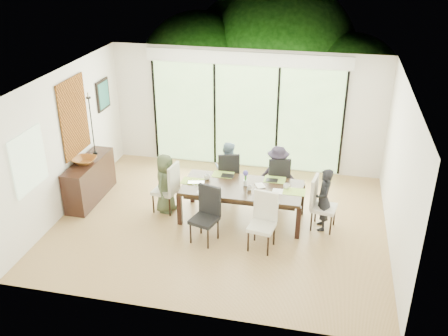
% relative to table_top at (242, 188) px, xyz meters
% --- Properties ---
extents(floor, '(6.00, 5.00, 0.01)m').
position_rel_table_top_xyz_m(floor, '(-0.35, -0.20, -0.66)').
color(floor, olive).
rests_on(floor, ground).
extents(ceiling, '(6.00, 5.00, 0.01)m').
position_rel_table_top_xyz_m(ceiling, '(-0.35, -0.20, 2.05)').
color(ceiling, white).
rests_on(ceiling, wall_back).
extents(wall_back, '(6.00, 0.02, 2.70)m').
position_rel_table_top_xyz_m(wall_back, '(-0.35, 2.31, 0.69)').
color(wall_back, silver).
rests_on(wall_back, floor).
extents(wall_front, '(6.00, 0.02, 2.70)m').
position_rel_table_top_xyz_m(wall_front, '(-0.35, -2.71, 0.69)').
color(wall_front, silver).
rests_on(wall_front, floor).
extents(wall_left, '(0.02, 5.00, 2.70)m').
position_rel_table_top_xyz_m(wall_left, '(-3.36, -0.20, 0.69)').
color(wall_left, beige).
rests_on(wall_left, floor).
extents(wall_right, '(0.02, 5.00, 2.70)m').
position_rel_table_top_xyz_m(wall_right, '(2.66, -0.20, 0.69)').
color(wall_right, beige).
rests_on(wall_right, floor).
extents(glass_doors, '(4.20, 0.02, 2.30)m').
position_rel_table_top_xyz_m(glass_doors, '(-0.35, 2.27, 0.54)').
color(glass_doors, '#598C3F').
rests_on(glass_doors, wall_back).
extents(blinds_header, '(4.40, 0.06, 0.28)m').
position_rel_table_top_xyz_m(blinds_header, '(-0.35, 2.26, 1.84)').
color(blinds_header, white).
rests_on(blinds_header, wall_back).
extents(mullion_a, '(0.05, 0.04, 2.30)m').
position_rel_table_top_xyz_m(mullion_a, '(-2.45, 2.26, 0.54)').
color(mullion_a, black).
rests_on(mullion_a, wall_back).
extents(mullion_b, '(0.05, 0.04, 2.30)m').
position_rel_table_top_xyz_m(mullion_b, '(-1.05, 2.26, 0.54)').
color(mullion_b, black).
rests_on(mullion_b, wall_back).
extents(mullion_c, '(0.05, 0.04, 2.30)m').
position_rel_table_top_xyz_m(mullion_c, '(0.35, 2.26, 0.54)').
color(mullion_c, black).
rests_on(mullion_c, wall_back).
extents(mullion_d, '(0.05, 0.04, 2.30)m').
position_rel_table_top_xyz_m(mullion_d, '(1.75, 2.26, 0.54)').
color(mullion_d, black).
rests_on(mullion_d, wall_back).
extents(side_window, '(0.02, 0.90, 1.00)m').
position_rel_table_top_xyz_m(side_window, '(-3.32, -1.40, 0.84)').
color(side_window, '#8CAD7F').
rests_on(side_window, wall_left).
extents(deck, '(6.00, 1.80, 0.10)m').
position_rel_table_top_xyz_m(deck, '(-0.35, 3.20, -0.71)').
color(deck, brown).
rests_on(deck, ground).
extents(rail_top, '(6.00, 0.08, 0.06)m').
position_rel_table_top_xyz_m(rail_top, '(-0.35, 4.00, -0.11)').
color(rail_top, brown).
rests_on(rail_top, deck).
extents(foliage_left, '(3.20, 3.20, 3.20)m').
position_rel_table_top_xyz_m(foliage_left, '(-2.15, 5.00, 0.78)').
color(foliage_left, '#14380F').
rests_on(foliage_left, ground).
extents(foliage_mid, '(4.00, 4.00, 4.00)m').
position_rel_table_top_xyz_m(foliage_mid, '(0.05, 5.60, 1.14)').
color(foliage_mid, '#14380F').
rests_on(foliage_mid, ground).
extents(foliage_right, '(2.80, 2.80, 2.80)m').
position_rel_table_top_xyz_m(foliage_right, '(1.85, 4.80, 0.60)').
color(foliage_right, '#14380F').
rests_on(foliage_right, ground).
extents(foliage_far, '(3.60, 3.60, 3.60)m').
position_rel_table_top_xyz_m(foliage_far, '(-0.95, 6.30, 0.96)').
color(foliage_far, '#14380F').
rests_on(foliage_far, ground).
extents(table_top, '(2.20, 1.01, 0.05)m').
position_rel_table_top_xyz_m(table_top, '(0.00, 0.00, 0.00)').
color(table_top, black).
rests_on(table_top, floor).
extents(table_apron, '(2.01, 0.82, 0.09)m').
position_rel_table_top_xyz_m(table_apron, '(-0.00, -0.00, -0.08)').
color(table_apron, black).
rests_on(table_apron, floor).
extents(table_leg_fl, '(0.08, 0.08, 0.63)m').
position_rel_table_top_xyz_m(table_leg_fl, '(-1.08, -0.43, -0.34)').
color(table_leg_fl, black).
rests_on(table_leg_fl, floor).
extents(table_leg_fr, '(0.08, 0.08, 0.63)m').
position_rel_table_top_xyz_m(table_leg_fr, '(1.08, -0.43, -0.34)').
color(table_leg_fr, black).
rests_on(table_leg_fr, floor).
extents(table_leg_bl, '(0.08, 0.08, 0.63)m').
position_rel_table_top_xyz_m(table_leg_bl, '(-1.08, 0.43, -0.34)').
color(table_leg_bl, black).
rests_on(table_leg_bl, floor).
extents(table_leg_br, '(0.08, 0.08, 0.63)m').
position_rel_table_top_xyz_m(table_leg_br, '(1.08, 0.43, -0.34)').
color(table_leg_br, black).
rests_on(table_leg_br, floor).
extents(chair_left_end, '(0.48, 0.48, 1.01)m').
position_rel_table_top_xyz_m(chair_left_end, '(-1.50, -0.00, -0.16)').
color(chair_left_end, beige).
rests_on(chair_left_end, floor).
extents(chair_right_end, '(0.48, 0.48, 1.01)m').
position_rel_table_top_xyz_m(chair_right_end, '(1.50, -0.00, -0.16)').
color(chair_right_end, silver).
rests_on(chair_right_end, floor).
extents(chair_far_left, '(0.53, 0.53, 1.01)m').
position_rel_table_top_xyz_m(chair_far_left, '(-0.45, 0.85, -0.16)').
color(chair_far_left, black).
rests_on(chair_far_left, floor).
extents(chair_far_right, '(0.52, 0.52, 1.01)m').
position_rel_table_top_xyz_m(chair_far_right, '(0.55, 0.85, -0.16)').
color(chair_far_right, black).
rests_on(chair_far_right, floor).
extents(chair_near_left, '(0.52, 0.52, 1.01)m').
position_rel_table_top_xyz_m(chair_near_left, '(-0.50, -0.87, -0.16)').
color(chair_near_left, black).
rests_on(chair_near_left, floor).
extents(chair_near_right, '(0.48, 0.48, 1.01)m').
position_rel_table_top_xyz_m(chair_near_right, '(0.50, -0.87, -0.16)').
color(chair_near_right, silver).
rests_on(chair_near_right, floor).
extents(person_left_end, '(0.43, 0.60, 1.18)m').
position_rel_table_top_xyz_m(person_left_end, '(-1.48, -0.00, -0.07)').
color(person_left_end, '#455236').
rests_on(person_left_end, floor).
extents(person_right_end, '(0.42, 0.60, 1.18)m').
position_rel_table_top_xyz_m(person_right_end, '(1.48, 0.00, -0.07)').
color(person_right_end, black).
rests_on(person_right_end, floor).
extents(person_far_left, '(0.62, 0.46, 1.18)m').
position_rel_table_top_xyz_m(person_far_left, '(-0.45, 0.83, -0.07)').
color(person_far_left, '#7896AE').
rests_on(person_far_left, floor).
extents(person_far_right, '(0.58, 0.39, 1.18)m').
position_rel_table_top_xyz_m(person_far_right, '(0.55, 0.83, -0.07)').
color(person_far_right, '#272031').
rests_on(person_far_right, floor).
extents(placemat_left, '(0.40, 0.29, 0.01)m').
position_rel_table_top_xyz_m(placemat_left, '(-0.95, -0.00, 0.03)').
color(placemat_left, olive).
rests_on(placemat_left, table_top).
extents(placemat_right, '(0.40, 0.29, 0.01)m').
position_rel_table_top_xyz_m(placemat_right, '(0.95, -0.00, 0.03)').
color(placemat_right, '#94BA42').
rests_on(placemat_right, table_top).
extents(placemat_far_l, '(0.40, 0.29, 0.01)m').
position_rel_table_top_xyz_m(placemat_far_l, '(-0.45, 0.40, 0.03)').
color(placemat_far_l, '#86A53B').
rests_on(placemat_far_l, table_top).
extents(placemat_far_r, '(0.40, 0.29, 0.01)m').
position_rel_table_top_xyz_m(placemat_far_r, '(0.55, 0.40, 0.03)').
color(placemat_far_r, '#82AE3E').
rests_on(placemat_far_r, table_top).
extents(placemat_paper, '(0.40, 0.29, 0.01)m').
position_rel_table_top_xyz_m(placemat_paper, '(-0.55, -0.30, 0.03)').
color(placemat_paper, white).
rests_on(placemat_paper, table_top).
extents(tablet_far_l, '(0.24, 0.16, 0.01)m').
position_rel_table_top_xyz_m(tablet_far_l, '(-0.35, 0.35, 0.04)').
color(tablet_far_l, black).
rests_on(tablet_far_l, table_top).
extents(tablet_far_r, '(0.22, 0.16, 0.01)m').
position_rel_table_top_xyz_m(tablet_far_r, '(0.50, 0.35, 0.04)').
color(tablet_far_r, black).
rests_on(tablet_far_r, table_top).
extents(papers, '(0.27, 0.20, 0.00)m').
position_rel_table_top_xyz_m(papers, '(0.70, -0.05, 0.03)').
color(papers, white).
rests_on(papers, table_top).
extents(platter_base, '(0.24, 0.24, 0.02)m').
position_rel_table_top_xyz_m(platter_base, '(-0.55, -0.30, 0.04)').
color(platter_base, white).
rests_on(platter_base, table_top).
extents(platter_snacks, '(0.18, 0.18, 0.01)m').
position_rel_table_top_xyz_m(platter_snacks, '(-0.55, -0.30, 0.06)').
color(platter_snacks, '#C07716').
rests_on(platter_snacks, table_top).
extents(vase, '(0.07, 0.07, 0.11)m').
position_rel_table_top_xyz_m(vase, '(0.05, 0.05, 0.08)').
color(vase, silver).
rests_on(vase, table_top).
extents(hyacinth_stems, '(0.04, 0.04, 0.15)m').
position_rel_table_top_xyz_m(hyacinth_stems, '(0.05, 0.05, 0.19)').
color(hyacinth_stems, '#337226').
rests_on(hyacinth_stems, table_top).
extents(hyacinth_blooms, '(0.10, 0.10, 0.10)m').
position_rel_table_top_xyz_m(hyacinth_blooms, '(0.05, 0.05, 0.28)').
color(hyacinth_blooms, '#4E47B2').
rests_on(hyacinth_blooms, table_top).
extents(laptop, '(0.34, 0.25, 0.02)m').
position_rel_table_top_xyz_m(laptop, '(-0.85, -0.10, 0.04)').
color(laptop, silver).
rests_on(laptop, table_top).
extents(cup_a, '(0.16, 0.16, 0.09)m').
position_rel_table_top_xyz_m(cup_a, '(-0.70, 0.15, 0.07)').
color(cup_a, white).
rests_on(cup_a, table_top).
extents(cup_b, '(0.13, 0.13, 0.08)m').
position_rel_table_top_xyz_m(cup_b, '(0.15, -0.10, 0.07)').
color(cup_b, white).
rests_on(cup_b, table_top).
extents(cup_c, '(0.16, 0.16, 0.09)m').
position_rel_table_top_xyz_m(cup_c, '(0.80, 0.10, 0.07)').
color(cup_c, white).
rests_on(cup_c, table_top).
extents(book, '(0.23, 0.25, 0.02)m').
position_rel_table_top_xyz_m(book, '(0.25, 0.05, 0.04)').
color(book, white).
rests_on(book, table_top).
extents(sideboard, '(0.42, 1.49, 0.84)m').
position_rel_table_top_xyz_m(sideboard, '(-3.11, 0.11, -0.24)').
color(sideboard, black).
rests_on(sideboard, floor).
extents(bowl, '(0.44, 0.44, 0.11)m').
position_rel_table_top_xyz_m(bowl, '(-3.11, 0.01, 0.23)').
color(bowl, brown).
rests_on(bowl, sideboard).
extents(candlestick_base, '(0.09, 0.09, 0.04)m').
position_rel_table_top_xyz_m(candlestick_base, '(-3.11, 0.46, 0.20)').
color(candlestick_base, black).
rests_on(candlestick_base, sideboard).
extents(candlestick_shaft, '(0.02, 0.02, 1.16)m').
position_rel_table_top_xyz_m(candlestick_shaft, '(-3.11, 0.46, 0.78)').
color(candlestick_shaft, black).
rests_on(candlestick_shaft, sideboard).
extents(candlestick_pan, '(0.09, 0.09, 0.03)m').
position_rel_table_top_xyz_m(candlestick_pan, '(-3.11, 0.46, 1.36)').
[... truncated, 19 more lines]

